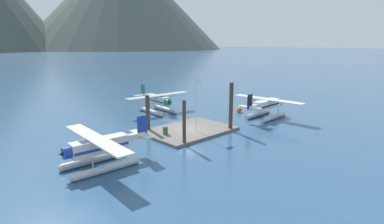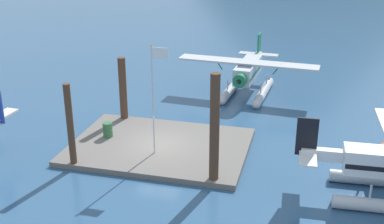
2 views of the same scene
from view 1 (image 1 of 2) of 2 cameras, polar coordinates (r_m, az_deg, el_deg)
ground_plane at (r=36.19m, az=-0.58°, el=-3.67°), size 1200.00×1200.00×0.00m
dock_platform at (r=36.15m, az=-0.58°, el=-3.44°), size 10.14×7.23×0.30m
piling_near_left at (r=30.75m, az=-1.47°, el=-2.10°), size 0.36×0.36×4.73m
piling_near_right at (r=36.13m, az=7.33°, el=0.95°), size 0.48×0.48×5.81m
piling_far_left at (r=36.00m, az=-8.30°, el=-0.30°), size 0.49×0.49×4.37m
flagpole at (r=34.57m, az=0.89°, el=2.60°), size 0.95×0.10×6.20m
fuel_drum at (r=34.11m, az=-5.02°, el=-3.47°), size 0.62×0.62×0.88m
mooring_buoy at (r=46.56m, az=8.87°, el=0.45°), size 0.80×0.80×0.80m
seaplane_cream_port_aft at (r=26.72m, az=-16.97°, el=-6.80°), size 7.98×10.46×3.84m
seaplane_silver_bow_right at (r=46.02m, az=-6.46°, el=1.87°), size 10.47×7.97×3.84m
seaplane_white_stbd_aft at (r=43.56m, az=13.76°, el=0.95°), size 7.98×10.45×3.84m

